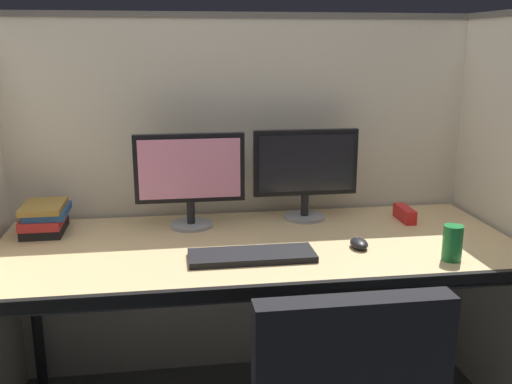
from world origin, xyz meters
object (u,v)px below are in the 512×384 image
monitor_left (190,174)px  soda_can (452,243)px  book_stack (45,218)px  keyboard_main (252,256)px  desk (258,257)px  computer_mouse (359,243)px  monitor_right (306,168)px  red_stapler (405,214)px

monitor_left → soda_can: size_ratio=3.52×
soda_can → book_stack: 1.50m
keyboard_main → desk: bearing=72.7°
computer_mouse → monitor_right: bearing=106.3°
monitor_right → computer_mouse: 0.44m
soda_can → red_stapler: (0.02, 0.46, -0.03)m
keyboard_main → monitor_left: bearing=116.0°
monitor_right → computer_mouse: monitor_right is taller
keyboard_main → soda_can: 0.68m
monitor_left → monitor_right: bearing=4.9°
book_stack → computer_mouse: bearing=-16.8°
monitor_left → book_stack: (-0.56, 0.01, -0.16)m
desk → monitor_right: bearing=50.1°
computer_mouse → monitor_left: bearing=149.8°
monitor_right → keyboard_main: monitor_right is taller
soda_can → red_stapler: soda_can is taller
computer_mouse → keyboard_main: bearing=-172.9°
monitor_right → keyboard_main: size_ratio=1.00×
keyboard_main → monitor_right: bearing=56.6°
desk → red_stapler: (0.64, 0.20, 0.08)m
monitor_left → red_stapler: monitor_left is taller
desk → soda_can: size_ratio=15.57×
monitor_left → soda_can: 1.00m
monitor_left → soda_can: monitor_left is taller
soda_can → keyboard_main: bearing=170.4°
monitor_right → red_stapler: (0.40, -0.09, -0.19)m
keyboard_main → soda_can: size_ratio=3.52×
monitor_left → keyboard_main: bearing=-64.0°
monitor_left → monitor_right: (0.47, 0.04, 0.00)m
desk → book_stack: (-0.80, 0.25, 0.11)m
monitor_left → book_stack: size_ratio=1.91×
computer_mouse → red_stapler: red_stapler is taller
monitor_left → computer_mouse: 0.70m
desk → computer_mouse: bearing=-15.4°
monitor_right → book_stack: 1.05m
monitor_right → computer_mouse: bearing=-73.7°
red_stapler → book_stack: 1.44m
desk → book_stack: bearing=162.6°
keyboard_main → book_stack: bearing=152.3°
monitor_left → monitor_right: size_ratio=1.00×
monitor_right → soda_can: monitor_right is taller
red_stapler → book_stack: book_stack is taller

